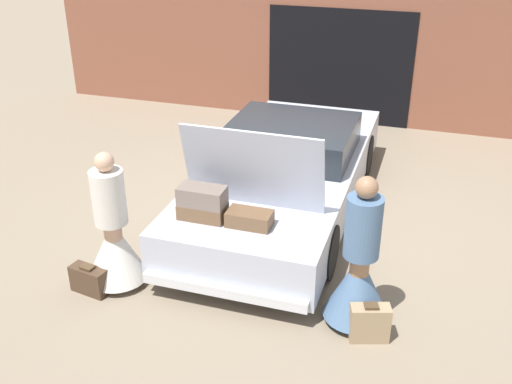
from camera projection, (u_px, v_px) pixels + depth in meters
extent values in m
plane|color=#7F705B|center=(284.00, 209.00, 8.72)|extent=(40.00, 40.00, 0.00)
cube|color=brown|center=(341.00, 51.00, 11.48)|extent=(12.00, 0.12, 2.80)
cube|color=black|center=(339.00, 67.00, 11.55)|extent=(2.80, 0.02, 2.20)
cube|color=#B2B7C6|center=(285.00, 179.00, 8.50)|extent=(1.98, 4.95, 0.59)
cube|color=#1E2328|center=(291.00, 138.00, 8.53)|extent=(1.74, 1.58, 0.44)
cylinder|color=black|center=(256.00, 142.00, 10.13)|extent=(0.18, 0.67, 0.67)
cylinder|color=black|center=(365.00, 155.00, 9.63)|extent=(0.18, 0.67, 0.67)
cylinder|color=black|center=(184.00, 228.00, 7.56)|extent=(0.18, 0.67, 0.67)
cylinder|color=black|center=(327.00, 252.00, 7.06)|extent=(0.18, 0.67, 0.67)
cube|color=silver|center=(224.00, 291.00, 6.45)|extent=(1.88, 0.10, 0.12)
cube|color=#B2B7C6|center=(253.00, 169.00, 6.88)|extent=(1.68, 0.28, 1.02)
cube|color=brown|center=(203.00, 211.00, 6.85)|extent=(0.54, 0.29, 0.17)
cube|color=brown|center=(250.00, 219.00, 6.70)|extent=(0.51, 0.29, 0.17)
cube|color=#75665B|center=(202.00, 196.00, 6.76)|extent=(0.53, 0.28, 0.22)
cylinder|color=tan|center=(115.00, 253.00, 6.91)|extent=(0.21, 0.21, 0.80)
cone|color=silver|center=(115.00, 250.00, 6.90)|extent=(0.71, 0.71, 0.72)
cylinder|color=silver|center=(109.00, 197.00, 6.59)|extent=(0.37, 0.37, 0.64)
sphere|color=tan|center=(104.00, 162.00, 6.40)|extent=(0.22, 0.22, 0.22)
cylinder|color=#997051|center=(357.00, 289.00, 6.27)|extent=(0.20, 0.20, 0.83)
cone|color=slate|center=(358.00, 285.00, 6.25)|extent=(0.70, 0.70, 0.75)
cylinder|color=slate|center=(363.00, 227.00, 5.93)|extent=(0.37, 0.37, 0.66)
sphere|color=#997051|center=(367.00, 188.00, 5.73)|extent=(0.22, 0.22, 0.22)
cube|color=#473323|center=(89.00, 280.00, 6.84)|extent=(0.47, 0.26, 0.32)
cube|color=#4C3823|center=(87.00, 267.00, 6.76)|extent=(0.17, 0.14, 0.02)
cube|color=#9E8460|center=(369.00, 323.00, 6.10)|extent=(0.44, 0.29, 0.40)
cube|color=#4C3823|center=(371.00, 306.00, 6.00)|extent=(0.17, 0.15, 0.02)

